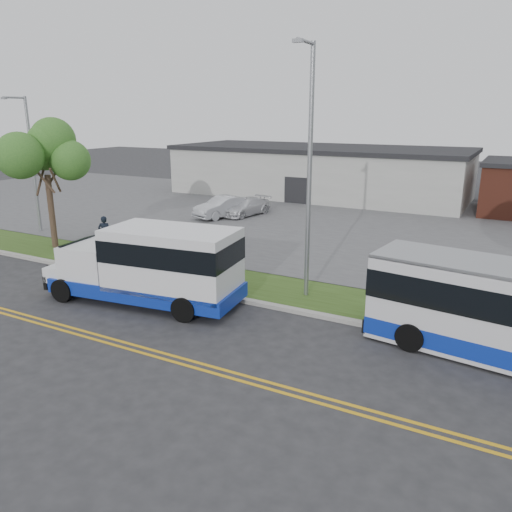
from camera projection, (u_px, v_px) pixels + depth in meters
The scene contains 16 objects.
ground at pixel (205, 306), 19.16m from camera, with size 140.00×140.00×0.00m, color #28282B.
lane_line_north at pixel (138, 346), 15.90m from camera, with size 70.00×0.12×0.01m, color gold.
lane_line_south at pixel (131, 350), 15.64m from camera, with size 70.00×0.12×0.01m, color gold.
curb at pixel (221, 296), 20.07m from camera, with size 80.00×0.30×0.15m, color #9E9B93.
verge at pixel (243, 283), 21.59m from camera, with size 80.00×3.30×0.10m, color #2E4316.
parking_lot at pixel (347, 223), 33.52m from camera, with size 80.00×25.00×0.10m, color #4C4C4F.
commercial_building at pixel (319, 171), 44.13m from camera, with size 25.40×10.40×4.35m.
tree_west at pixel (45, 154), 25.92m from camera, with size 4.40×4.40×6.91m.
streetlight_near at pixel (309, 166), 18.65m from camera, with size 0.35×1.53×9.50m.
streetlight_far at pixel (31, 160), 29.80m from camera, with size 0.35×1.53×8.00m.
shuttle_bus at pixel (155, 263), 19.06m from camera, with size 8.15×3.50×3.03m.
pedestrian at pixel (105, 233), 26.38m from camera, with size 0.68×0.44×1.85m, color black.
parked_car_a at pixel (223, 207), 34.91m from camera, with size 1.54×4.42×1.46m, color #B7B9BE.
parked_car_b at pixel (246, 207), 35.61m from camera, with size 1.71×4.20×1.22m, color silver.
grocery_bag_left at pixel (98, 248), 26.52m from camera, with size 0.32×0.32×0.32m, color white.
grocery_bag_right at pixel (114, 247), 26.67m from camera, with size 0.32×0.32×0.32m, color white.
Camera 1 is at (10.20, -14.80, 7.16)m, focal length 35.00 mm.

